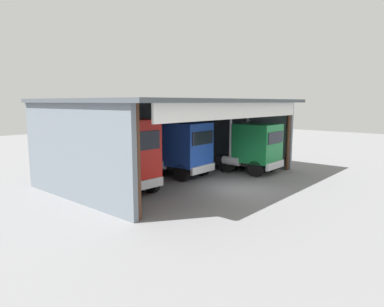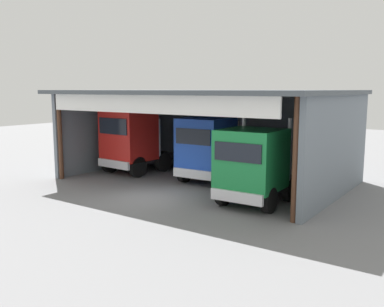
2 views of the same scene
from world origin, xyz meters
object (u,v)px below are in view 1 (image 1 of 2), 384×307
truck_red_center_right_bay (124,156)px  tool_cart (121,168)px  oil_drum (114,169)px  truck_blue_center_bay (183,148)px  truck_green_yard_outside (254,147)px

truck_red_center_right_bay → tool_cart: truck_red_center_right_bay is taller
truck_red_center_right_bay → oil_drum: bearing=-117.4°
truck_red_center_right_bay → truck_blue_center_bay: truck_red_center_right_bay is taller
truck_green_yard_outside → oil_drum: (-6.51, 6.26, -1.29)m
truck_red_center_right_bay → truck_blue_center_bay: 4.94m
truck_red_center_right_bay → tool_cart: (2.52, 3.62, -1.48)m
truck_red_center_right_bay → oil_drum: 5.01m
truck_green_yard_outside → oil_drum: truck_green_yard_outside is taller
truck_red_center_right_bay → truck_green_yard_outside: size_ratio=1.03×
truck_red_center_right_bay → oil_drum: size_ratio=5.31×
tool_cart → oil_drum: bearing=105.4°
truck_blue_center_bay → oil_drum: truck_blue_center_bay is taller
tool_cart → truck_green_yard_outside: bearing=-42.1°
truck_red_center_right_bay → oil_drum: truck_red_center_right_bay is taller
oil_drum → tool_cart: tool_cart is taller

